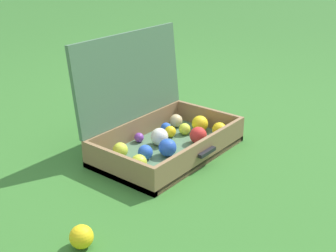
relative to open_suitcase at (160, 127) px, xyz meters
The scene contains 3 objects.
ground_plane 0.13m from the open_suitcase, 48.65° to the right, with size 16.00×16.00×0.00m, color #336B28.
open_suitcase is the anchor object (origin of this frame).
stray_ball_on_grass 0.76m from the open_suitcase, 159.63° to the right, with size 0.08×0.08×0.08m, color yellow.
Camera 1 is at (-1.50, -1.16, 0.91)m, focal length 47.77 mm.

